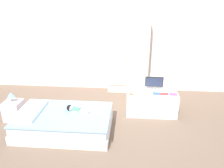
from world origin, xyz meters
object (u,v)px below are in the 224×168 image
Objects in this scene: book_purple at (173,94)px; nightstand at (14,110)px; bed at (65,122)px; doll at (74,109)px; table_lamp at (11,95)px; book_red at (164,94)px; book_blue at (156,94)px; rocking_horse_toy at (132,92)px; wardrobe at (128,57)px; tv_stand at (151,102)px; tv_monitor at (154,82)px.

nightstand is at bearing -173.07° from book_purple.
bed is 0.25m from doll.
table_lamp is 1.21× the size of book_red.
book_blue is (2.49, 0.34, -0.03)m from table_lamp.
book_purple is at bearing 0.00° from book_red.
rocking_horse_toy reaches higher than table_lamp.
wardrobe reaches higher than book_red.
book_blue is (2.49, 0.34, 0.26)m from nightstand.
tv_stand is (0.45, -0.93, -0.59)m from wardrobe.
book_red is at bearing 180.00° from book_purple.
wardrobe is 4.91× the size of tv_monitor.
doll is 1.74m from book_purple.
tv_stand is (1.30, 0.61, -0.12)m from doll.
tv_stand is (1.44, 0.71, 0.07)m from bed.
book_blue is (0.44, 0.07, -0.04)m from rocking_horse_toy.
tv_stand reaches higher than nightstand.
nightstand is 2.67× the size of book_purple.
rocking_horse_toy is at bearing -173.48° from book_red.
book_red is 1.13× the size of book_purple.
book_red is at bearing 0.00° from book_blue.
wardrobe is 1.37m from book_purple.
tv_monitor is 0.50m from rocking_horse_toy.
doll is 1.46m from book_blue.
doll is 2.23× the size of table_lamp.
tv_stand is at bearing 25.66° from rocking_horse_toy.
bed is at bearing -153.28° from rocking_horse_toy.
doll is 3.04× the size of book_purple.
wardrobe is 1.22m from book_blue.
book_red is at bearing -49.69° from tv_monitor.
book_purple is (1.80, 0.60, 0.29)m from bed.
book_red is (2.63, 0.34, -0.03)m from table_lamp.
rocking_horse_toy is (-0.41, -0.26, -0.10)m from tv_monitor.
bed is 11.55× the size of book_purple.
tv_stand is at bearing 10.55° from nightstand.
rocking_horse_toy reaches higher than doll.
doll is 1.20× the size of tv_monitor.
table_lamp is 0.54× the size of tv_monitor.
tv_monitor is 0.29m from book_red.
book_purple is (0.81, -1.05, -0.36)m from wardrobe.
book_blue is (1.37, 0.50, 0.10)m from doll.
book_blue is at bearing -59.07° from tv_stand.
book_red is (0.66, -1.05, -0.37)m from wardrobe.
book_red is (0.14, 0.00, -0.00)m from book_blue.
table_lamp is at bearing -167.69° from tv_monitor.
nightstand is 2.49m from wardrobe.
tv_monitor is 2.24× the size of book_red.
bed is 1.73m from tv_monitor.
wardrobe reaches higher than rocking_horse_toy.
doll is 1.14m from table_lamp.
tv_stand is (2.42, 0.45, 0.04)m from nightstand.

